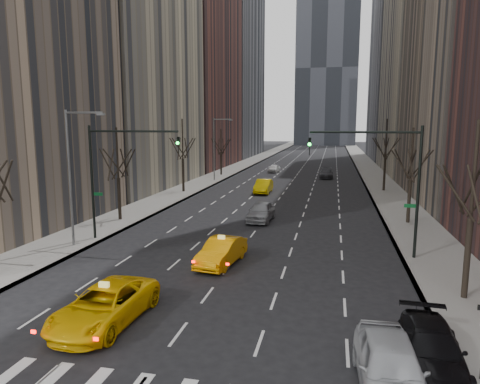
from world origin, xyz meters
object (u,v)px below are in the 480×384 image
Objects in this scene: taxi_sedan at (222,252)px; parked_sedan_silver at (390,367)px; taxi_suv at (105,305)px; parked_suv_black at (431,349)px; silver_sedan_ahead at (261,211)px.

parked_sedan_silver is (8.20, -10.79, 0.08)m from taxi_sedan.
taxi_suv is 1.15× the size of parked_suv_black.
taxi_sedan is (2.78, 8.41, -0.01)m from taxi_suv.
silver_sedan_ahead is (0.34, 11.98, 0.04)m from taxi_sedan.
parked_sedan_silver is at bearing -9.32° from taxi_suv.
parked_suv_black is at bearing 45.38° from parked_sedan_silver.
parked_sedan_silver reaches higher than taxi_suv.
silver_sedan_ahead reaches higher than parked_suv_black.
taxi_suv reaches higher than taxi_sedan.
parked_sedan_silver is at bearing -69.01° from silver_sedan_ahead.
taxi_suv is at bearing 165.67° from parked_sedan_silver.
parked_sedan_silver reaches higher than taxi_sedan.
silver_sedan_ahead is at bearing 106.90° from parked_sedan_silver.
taxi_sedan is 13.33m from parked_suv_black.
taxi_suv is 8.86m from taxi_sedan.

